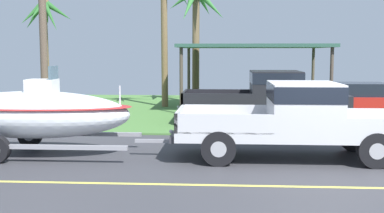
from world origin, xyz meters
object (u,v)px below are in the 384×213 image
at_px(boat_on_trailer, 33,114).
at_px(palm_tree_mid, 46,21).
at_px(parked_pickup_background, 274,95).
at_px(carport_awning, 253,48).
at_px(utility_pole, 43,13).
at_px(parked_sedan_far, 357,101).
at_px(palm_tree_near_left, 196,13).
at_px(pickup_truck_towing, 302,116).

relative_size(boat_on_trailer, palm_tree_mid, 1.16).
distance_m(parked_pickup_background, carport_awning, 4.92).
xyz_separation_m(parked_pickup_background, utility_pole, (-7.65, -1.74, 2.76)).
relative_size(boat_on_trailer, parked_pickup_background, 1.04).
xyz_separation_m(parked_sedan_far, carport_awning, (-3.99, 2.34, 2.11)).
bearing_deg(utility_pole, palm_tree_near_left, 63.69).
height_order(parked_sedan_far, utility_pole, utility_pole).
relative_size(carport_awning, palm_tree_mid, 1.21).
bearing_deg(parked_sedan_far, palm_tree_mid, 159.86).
height_order(boat_on_trailer, utility_pole, utility_pole).
xyz_separation_m(parked_pickup_background, parked_sedan_far, (3.48, 2.24, -0.39)).
bearing_deg(boat_on_trailer, utility_pole, 105.78).
bearing_deg(palm_tree_mid, parked_sedan_far, -20.14).
distance_m(parked_pickup_background, palm_tree_near_left, 8.67).
xyz_separation_m(pickup_truck_towing, palm_tree_mid, (-11.03, 13.13, 3.14)).
relative_size(parked_pickup_background, carport_awning, 0.92).
xyz_separation_m(carport_awning, palm_tree_near_left, (-2.67, 2.70, 1.74)).
distance_m(carport_awning, palm_tree_near_left, 4.18).
relative_size(palm_tree_near_left, utility_pole, 0.81).
distance_m(pickup_truck_towing, palm_tree_near_left, 13.76).
distance_m(palm_tree_near_left, palm_tree_mid, 7.74).
relative_size(boat_on_trailer, parked_sedan_far, 1.39).
bearing_deg(palm_tree_mid, carport_awning, -15.80).
bearing_deg(boat_on_trailer, palm_tree_near_left, 75.37).
height_order(carport_awning, utility_pole, utility_pole).
relative_size(parked_pickup_background, utility_pole, 0.81).
bearing_deg(utility_pole, pickup_truck_towing, -26.54).
xyz_separation_m(pickup_truck_towing, boat_on_trailer, (-6.66, -0.00, 0.00)).
bearing_deg(utility_pole, boat_on_trailer, -74.22).
height_order(parked_sedan_far, carport_awning, carport_awning).
xyz_separation_m(parked_pickup_background, palm_tree_mid, (-10.92, 7.52, 3.11)).
bearing_deg(palm_tree_near_left, parked_pickup_background, -66.38).
bearing_deg(utility_pole, carport_awning, 41.55).
height_order(parked_pickup_background, palm_tree_near_left, palm_tree_near_left).
xyz_separation_m(pickup_truck_towing, carport_awning, (-0.63, 10.19, 1.75)).
relative_size(pickup_truck_towing, parked_sedan_far, 1.24).
height_order(parked_sedan_far, palm_tree_mid, palm_tree_mid).
height_order(palm_tree_near_left, utility_pole, utility_pole).
distance_m(parked_sedan_far, utility_pole, 12.23).
distance_m(pickup_truck_towing, carport_awning, 10.36).
xyz_separation_m(boat_on_trailer, parked_pickup_background, (6.55, 5.61, 0.03)).
xyz_separation_m(boat_on_trailer, utility_pole, (-1.09, 3.87, 2.80)).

